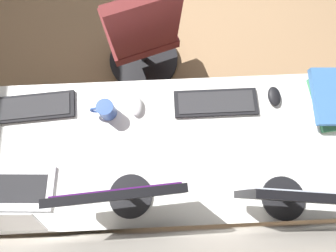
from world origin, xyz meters
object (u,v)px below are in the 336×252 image
object	(u,v)px
monitor_primary	(123,195)
keyboard_spare	(33,107)
drawer_pedestal	(110,166)
coffee_mug	(106,110)
monitor_secondary	(308,198)
mouse_spare	(136,106)
laptop_leftmost	(13,201)
office_chair	(142,37)
book_stack_near	(335,98)
mouse_main	(274,96)
keyboard_main	(216,103)

from	to	relation	value
monitor_primary	keyboard_spare	xyz separation A→B (m)	(0.49, -0.45, -0.22)
drawer_pedestal	monitor_primary	world-z (taller)	monitor_primary
monitor_primary	coffee_mug	size ratio (longest dim) A/B	3.90
drawer_pedestal	keyboard_spare	xyz separation A→B (m)	(0.31, -0.26, 0.39)
monitor_secondary	mouse_spare	xyz separation A→B (m)	(0.67, -0.47, -0.22)
laptop_leftmost	coffee_mug	size ratio (longest dim) A/B	2.74
laptop_leftmost	office_chair	world-z (taller)	office_chair
monitor_secondary	book_stack_near	bearing A→B (deg)	-124.72
monitor_secondary	keyboard_spare	size ratio (longest dim) A/B	1.18
office_chair	book_stack_near	bearing A→B (deg)	148.60
keyboard_spare	monitor_secondary	bearing A→B (deg)	157.54
keyboard_spare	drawer_pedestal	bearing A→B (deg)	139.78
book_stack_near	coffee_mug	bearing A→B (deg)	0.72
keyboard_spare	office_chair	distance (m)	0.83
book_stack_near	office_chair	world-z (taller)	office_chair
drawer_pedestal	laptop_leftmost	bearing A→B (deg)	29.50
drawer_pedestal	book_stack_near	bearing A→B (deg)	-169.12
mouse_spare	monitor_secondary	bearing A→B (deg)	144.72
drawer_pedestal	mouse_main	distance (m)	1.03
office_chair	keyboard_main	bearing A→B (deg)	123.71
monitor_primary	monitor_secondary	size ratio (longest dim) A/B	0.95
keyboard_main	office_chair	distance (m)	0.76
book_stack_near	coffee_mug	xyz separation A→B (m)	(1.14, 0.01, 0.01)
keyboard_spare	mouse_main	xyz separation A→B (m)	(-1.22, -0.00, 0.01)
laptop_leftmost	mouse_spare	world-z (taller)	laptop_leftmost
coffee_mug	mouse_spare	bearing A→B (deg)	-170.07
monitor_secondary	mouse_spare	distance (m)	0.85
monitor_secondary	mouse_main	bearing A→B (deg)	-93.45
drawer_pedestal	keyboard_main	size ratio (longest dim) A/B	1.65
keyboard_spare	mouse_spare	xyz separation A→B (m)	(-0.52, 0.02, 0.01)
drawer_pedestal	coffee_mug	size ratio (longest dim) A/B	5.67
monitor_secondary	keyboard_main	size ratio (longest dim) A/B	1.20
laptop_leftmost	keyboard_spare	size ratio (longest dim) A/B	0.79
laptop_leftmost	mouse_spare	bearing A→B (deg)	-141.85
drawer_pedestal	keyboard_spare	size ratio (longest dim) A/B	1.62
drawer_pedestal	keyboard_spare	distance (m)	0.56
monitor_primary	drawer_pedestal	bearing A→B (deg)	-46.46
office_chair	keyboard_spare	bearing A→B (deg)	46.85
keyboard_main	book_stack_near	distance (m)	0.59
monitor_primary	office_chair	distance (m)	1.14
monitor_secondary	laptop_leftmost	size ratio (longest dim) A/B	1.50
mouse_main	book_stack_near	world-z (taller)	book_stack_near
laptop_leftmost	mouse_main	world-z (taller)	laptop_leftmost
keyboard_spare	book_stack_near	distance (m)	1.52
drawer_pedestal	monitor_primary	xyz separation A→B (m)	(-0.18, 0.19, 0.61)
office_chair	laptop_leftmost	bearing A→B (deg)	61.11
laptop_leftmost	office_chair	distance (m)	1.21
laptop_leftmost	keyboard_main	world-z (taller)	laptop_leftmost
monitor_secondary	drawer_pedestal	bearing A→B (deg)	-14.71
keyboard_spare	book_stack_near	bearing A→B (deg)	178.87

